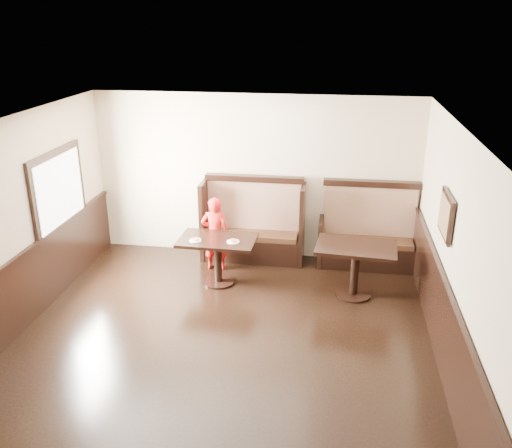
% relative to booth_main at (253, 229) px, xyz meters
% --- Properties ---
extents(ground, '(7.00, 7.00, 0.00)m').
position_rel_booth_main_xyz_m(ground, '(0.00, -3.30, -0.53)').
color(ground, black).
rests_on(ground, ground).
extents(room_shell, '(7.00, 7.00, 7.00)m').
position_rel_booth_main_xyz_m(room_shell, '(-0.30, -3.01, 0.14)').
color(room_shell, tan).
rests_on(room_shell, ground).
extents(booth_main, '(1.75, 0.72, 1.45)m').
position_rel_booth_main_xyz_m(booth_main, '(0.00, 0.00, 0.00)').
color(booth_main, black).
rests_on(booth_main, ground).
extents(booth_neighbor, '(1.65, 0.72, 1.45)m').
position_rel_booth_main_xyz_m(booth_neighbor, '(1.95, -0.00, -0.05)').
color(booth_neighbor, black).
rests_on(booth_neighbor, ground).
extents(table_main, '(1.20, 0.77, 0.75)m').
position_rel_booth_main_xyz_m(table_main, '(-0.40, -1.02, 0.05)').
color(table_main, black).
rests_on(table_main, ground).
extents(table_neighbor, '(1.23, 0.86, 0.81)m').
position_rel_booth_main_xyz_m(table_neighbor, '(1.71, -1.12, 0.08)').
color(table_neighbor, black).
rests_on(table_neighbor, ground).
extents(child, '(0.47, 0.32, 1.25)m').
position_rel_booth_main_xyz_m(child, '(-0.55, -0.53, 0.10)').
color(child, red).
rests_on(child, ground).
extents(pizza_plate_left, '(0.18, 0.18, 0.03)m').
position_rel_booth_main_xyz_m(pizza_plate_left, '(-0.72, -1.15, 0.24)').
color(pizza_plate_left, white).
rests_on(pizza_plate_left, table_main).
extents(pizza_plate_right, '(0.19, 0.19, 0.04)m').
position_rel_booth_main_xyz_m(pizza_plate_right, '(-0.14, -1.12, 0.24)').
color(pizza_plate_right, white).
rests_on(pizza_plate_right, table_main).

